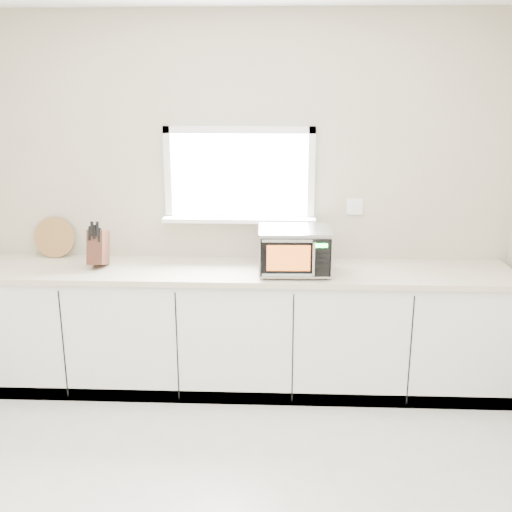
{
  "coord_description": "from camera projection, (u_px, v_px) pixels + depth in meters",
  "views": [
    {
      "loc": [
        0.31,
        -2.38,
        2.17
      ],
      "look_at": [
        0.14,
        1.55,
        1.06
      ],
      "focal_mm": 42.0,
      "sensor_mm": 36.0,
      "label": 1
    }
  ],
  "objects": [
    {
      "name": "back_wall",
      "position": [
        240.0,
        200.0,
        4.44
      ],
      "size": [
        4.0,
        0.17,
        2.7
      ],
      "color": "beige",
      "rests_on": "ground"
    },
    {
      "name": "cabinets",
      "position": [
        238.0,
        330.0,
        4.41
      ],
      "size": [
        3.92,
        0.6,
        0.88
      ],
      "primitive_type": "cube",
      "color": "white",
      "rests_on": "ground"
    },
    {
      "name": "countertop",
      "position": [
        237.0,
        271.0,
        4.28
      ],
      "size": [
        3.92,
        0.64,
        0.04
      ],
      "primitive_type": "cube",
      "color": "beige",
      "rests_on": "cabinets"
    },
    {
      "name": "microwave",
      "position": [
        294.0,
        250.0,
        4.13
      ],
      "size": [
        0.5,
        0.41,
        0.32
      ],
      "rotation": [
        0.0,
        0.0,
        0.03
      ],
      "color": "black",
      "rests_on": "countertop"
    },
    {
      "name": "knife_block",
      "position": [
        98.0,
        247.0,
        4.28
      ],
      "size": [
        0.12,
        0.24,
        0.35
      ],
      "rotation": [
        0.0,
        0.0,
        -0.01
      ],
      "color": "#4F291C",
      "rests_on": "countertop"
    },
    {
      "name": "cutting_board",
      "position": [
        55.0,
        237.0,
        4.53
      ],
      "size": [
        0.31,
        0.07,
        0.31
      ],
      "primitive_type": "cylinder",
      "rotation": [
        1.4,
        0.0,
        0.0
      ],
      "color": "#9F673D",
      "rests_on": "countertop"
    },
    {
      "name": "coffee_grinder",
      "position": [
        281.0,
        247.0,
        4.4
      ],
      "size": [
        0.17,
        0.17,
        0.24
      ],
      "rotation": [
        0.0,
        0.0,
        0.27
      ],
      "color": "#A9ACB1",
      "rests_on": "countertop"
    }
  ]
}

